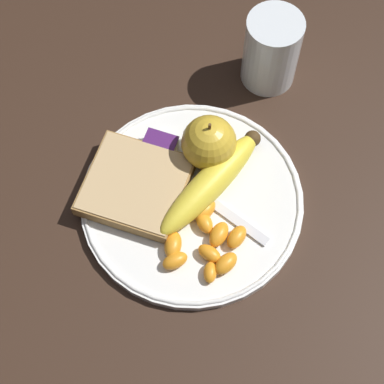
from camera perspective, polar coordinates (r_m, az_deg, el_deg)
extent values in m
plane|color=#332116|center=(0.81, 0.00, -0.97)|extent=(3.00, 3.00, 0.00)
cylinder|color=white|center=(0.80, 0.00, -0.79)|extent=(0.28, 0.28, 0.01)
torus|color=white|center=(0.80, 0.00, -0.61)|extent=(0.27, 0.27, 0.01)
cylinder|color=silver|center=(0.87, 7.07, 12.37)|extent=(0.07, 0.07, 0.11)
cylinder|color=yellow|center=(0.88, 7.00, 12.02)|extent=(0.07, 0.07, 0.09)
sphere|color=gold|center=(0.80, 1.19, 4.49)|extent=(0.07, 0.07, 0.07)
cylinder|color=brown|center=(0.76, 1.25, 5.94)|extent=(0.00, 0.00, 0.01)
ellipsoid|color=yellow|center=(0.79, 1.60, 0.77)|extent=(0.10, 0.18, 0.04)
sphere|color=#473319|center=(0.82, 5.40, 4.75)|extent=(0.02, 0.02, 0.02)
cube|color=olive|center=(0.80, -5.01, 0.56)|extent=(0.12, 0.12, 0.02)
cube|color=tan|center=(0.80, -5.01, 0.56)|extent=(0.12, 0.11, 0.02)
cube|color=silver|center=(0.79, 3.41, -2.13)|extent=(0.11, 0.05, 0.00)
cube|color=silver|center=(0.81, -1.11, 1.17)|extent=(0.05, 0.04, 0.00)
cube|color=silver|center=(0.82, -2.89, 3.98)|extent=(0.04, 0.03, 0.02)
cube|color=#4C1E60|center=(0.81, -2.93, 4.36)|extent=(0.04, 0.03, 0.00)
ellipsoid|color=orange|center=(0.78, 0.15, -1.64)|extent=(0.04, 0.04, 0.02)
ellipsoid|color=orange|center=(0.78, 1.14, -1.63)|extent=(0.03, 0.04, 0.02)
ellipsoid|color=orange|center=(0.76, 1.62, -7.16)|extent=(0.02, 0.03, 0.01)
ellipsoid|color=orange|center=(0.77, 3.99, -4.01)|extent=(0.03, 0.04, 0.02)
ellipsoid|color=orange|center=(0.77, 2.40, -3.78)|extent=(0.02, 0.04, 0.02)
ellipsoid|color=orange|center=(0.76, 1.56, -5.48)|extent=(0.03, 0.03, 0.02)
ellipsoid|color=orange|center=(0.76, 3.02, -6.36)|extent=(0.03, 0.04, 0.02)
ellipsoid|color=orange|center=(0.78, 1.10, -2.70)|extent=(0.03, 0.03, 0.02)
ellipsoid|color=orange|center=(0.76, -1.53, -6.12)|extent=(0.04, 0.04, 0.02)
ellipsoid|color=orange|center=(0.76, -1.50, -4.81)|extent=(0.03, 0.04, 0.02)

